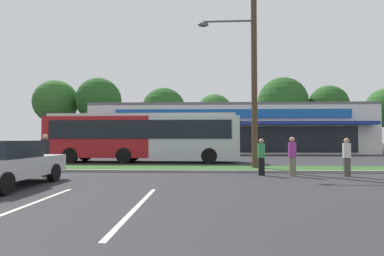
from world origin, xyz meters
TOP-DOWN VIEW (x-y plane):
  - grass_median at (0.00, 14.00)m, footprint 56.00×2.20m
  - curb_lip at (0.00, 12.78)m, footprint 56.00×0.24m
  - parking_stripe_1 at (-2.07, 5.57)m, footprint 0.12×4.80m
  - parking_stripe_2 at (0.52, 5.62)m, footprint 0.12×4.80m
  - storefront_building at (5.08, 36.93)m, footprint 30.50×15.21m
  - tree_far_left at (-20.15, 43.31)m, footprint 6.53×6.53m
  - tree_left at (-13.44, 42.91)m, footprint 6.63×6.63m
  - tree_mid_left at (-3.81, 43.76)m, footprint 6.58×6.58m
  - tree_mid at (3.94, 47.05)m, footprint 5.75×5.75m
  - tree_mid_right at (14.15, 44.53)m, footprint 7.51×7.51m
  - tree_right at (20.79, 44.13)m, footprint 5.75×5.75m
  - utility_pole at (4.52, 14.10)m, footprint 3.03×2.40m
  - city_bus at (-2.03, 19.09)m, footprint 12.95×2.93m
  - bus_stop_bench at (-6.12, 12.01)m, footprint 1.60×0.45m
  - car_0 at (-10.25, 26.20)m, footprint 4.25×2.01m
  - car_1 at (-3.90, 25.71)m, footprint 4.50×1.89m
  - car_2 at (-4.32, 8.22)m, footprint 2.01×4.44m
  - car_3 at (1.52, 26.09)m, footprint 4.68×1.98m
  - pedestrian_near_bench at (4.54, 11.79)m, footprint 0.32×0.32m
  - pedestrian_by_pole at (5.78, 11.53)m, footprint 0.33×0.33m
  - pedestrian_mid at (8.02, 11.53)m, footprint 0.32×0.32m
  - pedestrian_far at (-4.65, 11.28)m, footprint 0.36×0.36m

SIDE VIEW (x-z plane):
  - parking_stripe_1 at x=-2.07m, z-range 0.00..0.01m
  - parking_stripe_2 at x=0.52m, z-range 0.00..0.01m
  - grass_median at x=0.00m, z-range 0.00..0.12m
  - curb_lip at x=0.00m, z-range 0.00..0.12m
  - bus_stop_bench at x=-6.12m, z-range 0.03..0.98m
  - car_1 at x=-3.90m, z-range 0.04..1.40m
  - car_3 at x=1.52m, z-range 0.04..1.48m
  - car_2 at x=-4.32m, z-range 0.01..1.51m
  - car_0 at x=-10.25m, z-range 0.03..1.51m
  - pedestrian_near_bench at x=4.54m, z-range 0.00..1.58m
  - pedestrian_mid at x=8.02m, z-range 0.00..1.60m
  - pedestrian_by_pole at x=5.78m, z-range 0.00..1.65m
  - pedestrian_far at x=-4.65m, z-range 0.00..1.77m
  - city_bus at x=-2.03m, z-range 0.14..3.39m
  - storefront_building at x=5.08m, z-range 0.00..5.45m
  - utility_pole at x=4.52m, z-range 0.35..10.97m
  - tree_mid at x=3.94m, z-range 1.51..10.32m
  - tree_mid_left at x=-3.81m, z-range 1.35..10.66m
  - tree_right at x=20.79m, z-range 1.89..11.46m
  - tree_mid_right at x=14.15m, z-range 1.69..12.60m
  - tree_far_left at x=-20.15m, z-range 1.96..12.45m
  - tree_left at x=-13.44m, z-range 2.02..12.73m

